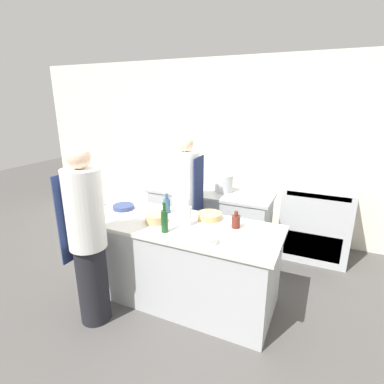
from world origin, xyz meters
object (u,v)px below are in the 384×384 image
Objects in this scene: bowl_ceramic_blue at (207,239)px; bottle_olive_oil at (167,205)px; chef_at_prep_near at (88,239)px; stockpot at (224,183)px; bottle_wine at (236,221)px; chef_at_stove at (186,203)px; oven_range at (315,221)px; bowl_wooden_salad at (209,216)px; bottle_cooking_oil at (165,220)px; bowl_mixing_large at (155,219)px; bowl_prep_small at (123,207)px; bottle_vinegar at (188,215)px.

bottle_olive_oil is at bearing 144.17° from bowl_ceramic_blue.
stockpot is at bearing -17.11° from chef_at_prep_near.
chef_at_stove is at bearing 148.23° from bottle_wine.
bottle_wine is (0.85, -0.07, -0.02)m from bottle_olive_oil.
oven_range is 1.41m from stockpot.
bottle_olive_oil is at bearing -19.38° from chef_at_prep_near.
oven_range reaches higher than bowl_wooden_salad.
bottle_olive_oil is 0.52m from bowl_wooden_salad.
bottle_olive_oil is 1.19× the size of bowl_ceramic_blue.
bowl_ceramic_blue is (0.71, -0.51, -0.06)m from bottle_olive_oil.
chef_at_prep_near is at bearing -143.24° from bottle_cooking_oil.
bottle_cooking_oil reaches higher than bottle_wine.
bowl_wooden_salad is at bearing -125.82° from oven_range.
chef_at_prep_near is 5.74× the size of bottle_cooking_oil.
bowl_mixing_large is 0.60m from bowl_prep_small.
bottle_olive_oil is 1.11m from stockpot.
bowl_ceramic_blue is at bearing -67.85° from chef_at_prep_near.
bottle_wine is 0.72× the size of bowl_prep_small.
bowl_mixing_large is (0.00, -0.75, 0.07)m from chef_at_stove.
chef_at_stove is 6.05× the size of bottle_vinegar.
bottle_olive_oil reaches higher than bowl_wooden_salad.
stockpot is (-1.25, -0.42, 0.52)m from oven_range.
bottle_cooking_oil reaches higher than bowl_wooden_salad.
bowl_prep_small is at bearing 161.41° from bowl_mixing_large.
chef_at_prep_near reaches higher than chef_at_stove.
bottle_vinegar is at bearing -45.06° from chef_at_prep_near.
chef_at_prep_near is at bearing -19.33° from chef_at_stove.
bowl_ceramic_blue reaches higher than bowl_prep_small.
chef_at_stove reaches higher than bottle_wine.
bottle_olive_oil is at bearing 149.08° from bottle_vinegar.
bowl_ceramic_blue is at bearing -35.83° from bottle_olive_oil.
bottle_cooking_oil reaches higher than bowl_ceramic_blue.
bowl_mixing_large is 0.59m from bowl_wooden_salad.
bottle_olive_oil is 0.85m from bottle_wine.
bottle_olive_oil reaches higher than oven_range.
oven_range reaches higher than bowl_mixing_large.
chef_at_prep_near is 2.09m from stockpot.
stockpot reaches higher than bowl_mixing_large.
chef_at_prep_near is 0.71m from bowl_mixing_large.
bottle_cooking_oil is at bearing -51.48° from chef_at_prep_near.
chef_at_stove is 0.64m from bowl_wooden_salad.
chef_at_stove reaches higher than bowl_wooden_salad.
bowl_mixing_large is 0.80× the size of bowl_wooden_salad.
bottle_wine reaches higher than bowl_mixing_large.
bowl_prep_small is (-0.53, -0.12, -0.07)m from bottle_olive_oil.
bottle_wine is 0.47m from bowl_ceramic_blue.
chef_at_prep_near reaches higher than bowl_prep_small.
bowl_mixing_large is at bearing -18.59° from bowl_prep_small.
bottle_vinegar is 1.61× the size of bottle_wine.
bowl_prep_small is (-0.56, -0.56, 0.05)m from chef_at_stove.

